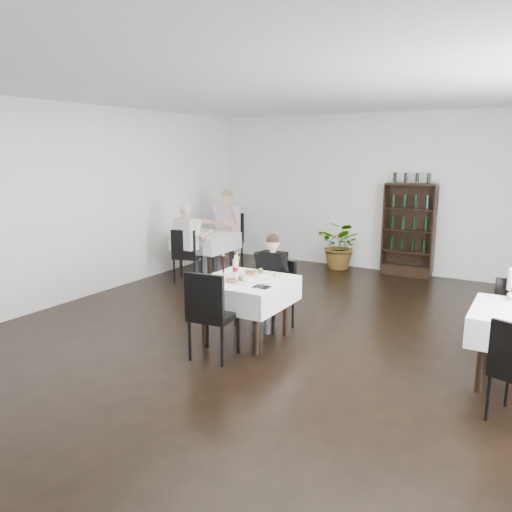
% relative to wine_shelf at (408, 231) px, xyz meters
% --- Properties ---
extents(room_shell, '(9.00, 9.00, 9.00)m').
position_rel_wine_shelf_xyz_m(room_shell, '(-0.60, -4.31, 0.65)').
color(room_shell, black).
rests_on(room_shell, ground).
extents(wine_shelf, '(0.90, 0.28, 1.75)m').
position_rel_wine_shelf_xyz_m(wine_shelf, '(0.00, 0.00, 0.00)').
color(wine_shelf, black).
rests_on(wine_shelf, ground).
extents(main_table, '(1.03, 1.03, 0.77)m').
position_rel_wine_shelf_xyz_m(main_table, '(-0.90, -4.31, -0.23)').
color(main_table, black).
rests_on(main_table, ground).
extents(left_table, '(0.98, 0.98, 0.77)m').
position_rel_wine_shelf_xyz_m(left_table, '(-3.30, -1.81, -0.23)').
color(left_table, black).
rests_on(left_table, ground).
extents(potted_tree, '(0.95, 0.86, 0.95)m').
position_rel_wine_shelf_xyz_m(potted_tree, '(-1.25, -0.14, -0.37)').
color(potted_tree, '#26561D').
rests_on(potted_tree, ground).
extents(main_chair_far, '(0.52, 0.52, 0.90)m').
position_rel_wine_shelf_xyz_m(main_chair_far, '(-0.78, -3.69, -0.33)').
color(main_chair_far, black).
rests_on(main_chair_far, ground).
extents(main_chair_near, '(0.51, 0.52, 1.02)m').
position_rel_wine_shelf_xyz_m(main_chair_near, '(-0.92, -5.03, -0.27)').
color(main_chair_near, black).
rests_on(main_chair_near, ground).
extents(left_chair_far, '(0.56, 0.57, 1.09)m').
position_rel_wine_shelf_xyz_m(left_chair_far, '(-3.22, -1.14, -0.22)').
color(left_chair_far, black).
rests_on(left_chair_far, ground).
extents(left_chair_near, '(0.55, 0.56, 0.96)m').
position_rel_wine_shelf_xyz_m(left_chair_near, '(-3.23, -2.51, -0.30)').
color(left_chair_near, black).
rests_on(left_chair_near, ground).
extents(diner_main, '(0.47, 0.46, 1.24)m').
position_rel_wine_shelf_xyz_m(diner_main, '(-0.86, -3.76, -0.12)').
color(diner_main, '#3B3A41').
rests_on(diner_main, ground).
extents(diner_left_far, '(0.63, 0.65, 1.57)m').
position_rel_wine_shelf_xyz_m(diner_left_far, '(-3.21, -1.30, 0.06)').
color(diner_left_far, '#3B3A41').
rests_on(diner_left_far, ground).
extents(diner_left_near, '(0.56, 0.57, 1.43)m').
position_rel_wine_shelf_xyz_m(diner_left_near, '(-3.19, -2.44, -0.02)').
color(diner_left_near, '#3B3A41').
rests_on(diner_left_near, ground).
extents(plate_far, '(0.28, 0.28, 0.09)m').
position_rel_wine_shelf_xyz_m(plate_far, '(-0.91, -4.07, -0.06)').
color(plate_far, white).
rests_on(plate_far, main_table).
extents(plate_near, '(0.37, 0.37, 0.09)m').
position_rel_wine_shelf_xyz_m(plate_near, '(-0.93, -4.51, -0.06)').
color(plate_near, white).
rests_on(plate_near, main_table).
extents(pilsner_dark, '(0.07, 0.07, 0.32)m').
position_rel_wine_shelf_xyz_m(pilsner_dark, '(-1.22, -4.31, 0.05)').
color(pilsner_dark, black).
rests_on(pilsner_dark, main_table).
extents(pilsner_lager, '(0.07, 0.07, 0.29)m').
position_rel_wine_shelf_xyz_m(pilsner_lager, '(-1.10, -4.19, 0.04)').
color(pilsner_lager, gold).
rests_on(pilsner_lager, main_table).
extents(coke_bottle, '(0.07, 0.07, 0.27)m').
position_rel_wine_shelf_xyz_m(coke_bottle, '(-1.08, -4.26, 0.03)').
color(coke_bottle, silver).
rests_on(coke_bottle, main_table).
extents(napkin_cutlery, '(0.18, 0.20, 0.02)m').
position_rel_wine_shelf_xyz_m(napkin_cutlery, '(-0.55, -4.53, -0.07)').
color(napkin_cutlery, black).
rests_on(napkin_cutlery, main_table).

